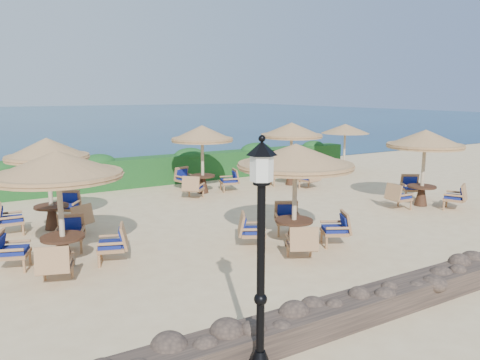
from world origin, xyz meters
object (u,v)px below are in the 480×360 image
at_px(cafe_set_1, 295,175).
at_px(cafe_set_4, 202,147).
at_px(lamp_post, 261,274).
at_px(cafe_set_5, 291,141).
at_px(cafe_set_0, 59,187).
at_px(extra_parasol, 345,129).
at_px(cafe_set_3, 48,169).
at_px(cafe_set_2, 424,153).

height_order(cafe_set_1, cafe_set_4, same).
xyz_separation_m(lamp_post, cafe_set_5, (8.63, 10.97, 0.31)).
bearing_deg(cafe_set_0, extra_parasol, 23.39).
bearing_deg(cafe_set_1, cafe_set_3, 137.07).
distance_m(lamp_post, cafe_set_0, 6.09).
xyz_separation_m(cafe_set_0, cafe_set_2, (11.83, -0.26, 0.02)).
relative_size(lamp_post, extra_parasol, 1.38).
xyz_separation_m(extra_parasol, cafe_set_2, (-2.28, -6.36, -0.31)).
relative_size(cafe_set_1, cafe_set_2, 1.06).
bearing_deg(cafe_set_2, cafe_set_1, -168.90).
bearing_deg(cafe_set_5, extra_parasol, 14.58).
xyz_separation_m(lamp_post, extra_parasol, (12.60, 12.00, 0.62)).
distance_m(extra_parasol, cafe_set_1, 11.62).
distance_m(lamp_post, cafe_set_3, 9.20).
bearing_deg(cafe_set_3, cafe_set_2, -16.71).
relative_size(cafe_set_4, cafe_set_5, 0.98).
bearing_deg(cafe_set_1, cafe_set_4, 83.30).
distance_m(cafe_set_1, cafe_set_2, 6.60).
distance_m(cafe_set_1, cafe_set_3, 6.97).
bearing_deg(lamp_post, cafe_set_1, 48.61).
bearing_deg(cafe_set_4, extra_parasol, 4.38).
distance_m(extra_parasol, cafe_set_4, 7.96).
xyz_separation_m(cafe_set_2, cafe_set_5, (-1.69, 5.33, 0.01)).
distance_m(cafe_set_0, cafe_set_3, 3.23).
relative_size(extra_parasol, cafe_set_1, 0.82).
bearing_deg(cafe_set_4, lamp_post, -112.30).
xyz_separation_m(extra_parasol, cafe_set_4, (-7.93, -0.61, -0.36)).
bearing_deg(cafe_set_1, extra_parasol, 41.09).
distance_m(cafe_set_4, cafe_set_5, 3.98).
distance_m(cafe_set_0, cafe_set_1, 5.57).
relative_size(cafe_set_0, cafe_set_2, 1.04).
height_order(cafe_set_0, cafe_set_4, same).
height_order(cafe_set_0, cafe_set_2, same).
bearing_deg(extra_parasol, cafe_set_5, -165.42).
height_order(lamp_post, cafe_set_2, lamp_post).
height_order(cafe_set_3, cafe_set_4, same).
xyz_separation_m(cafe_set_0, cafe_set_5, (10.14, 5.07, 0.03)).
bearing_deg(cafe_set_2, cafe_set_0, 178.74).
relative_size(cafe_set_1, cafe_set_4, 1.10).
distance_m(cafe_set_0, cafe_set_2, 11.84).
bearing_deg(cafe_set_0, cafe_set_3, 85.47).
xyz_separation_m(cafe_set_1, cafe_set_4, (0.82, 7.03, -0.05)).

